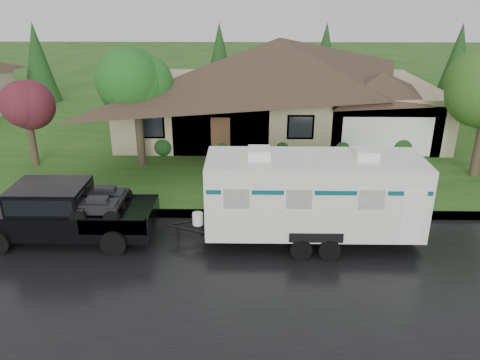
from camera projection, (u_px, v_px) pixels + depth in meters
name	position (u px, v px, depth m)	size (l,w,h in m)	color
ground	(242.00, 244.00, 16.46)	(140.00, 140.00, 0.00)	#224C17
road	(241.00, 276.00, 14.60)	(140.00, 8.00, 0.01)	black
curb	(243.00, 214.00, 18.51)	(140.00, 0.50, 0.15)	gray
lawn	(245.00, 127.00, 30.33)	(140.00, 26.00, 0.15)	#224C17
house_main	(284.00, 75.00, 27.89)	(19.44, 10.80, 6.90)	gray
tree_left_green	(136.00, 84.00, 22.24)	(3.49, 3.49, 5.77)	#382B1E
tree_red	(26.00, 104.00, 22.41)	(2.68, 2.68, 4.44)	#382B1E
shrub_row	(282.00, 146.00, 24.80)	(13.60, 1.00, 1.00)	#143814
pickup_truck	(61.00, 210.00, 16.43)	(6.23, 2.37, 2.08)	black
travel_trailer	(313.00, 194.00, 16.01)	(7.68, 2.70, 3.45)	silver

